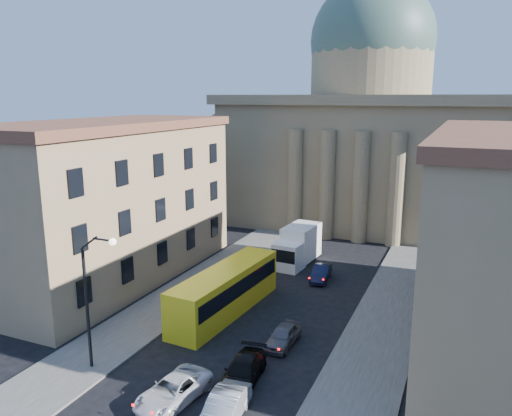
{
  "coord_description": "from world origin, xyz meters",
  "views": [
    {
      "loc": [
        13.39,
        -14.11,
        16.83
      ],
      "look_at": [
        -0.66,
        18.42,
        8.87
      ],
      "focal_mm": 35.0,
      "sensor_mm": 36.0,
      "label": 1
    }
  ],
  "objects_px": {
    "car_right_near": "(224,410)",
    "box_truck": "(297,246)",
    "street_lamp": "(93,291)",
    "city_bus": "(226,289)"
  },
  "relations": [
    {
      "from": "car_right_near",
      "to": "city_bus",
      "type": "distance_m",
      "value": 13.92
    },
    {
      "from": "street_lamp",
      "to": "city_bus",
      "type": "xyz_separation_m",
      "value": [
        3.47,
        10.93,
        -3.38
      ]
    },
    {
      "from": "city_bus",
      "to": "box_truck",
      "type": "distance_m",
      "value": 13.68
    },
    {
      "from": "street_lamp",
      "to": "car_right_near",
      "type": "height_order",
      "value": "street_lamp"
    },
    {
      "from": "street_lamp",
      "to": "car_right_near",
      "type": "distance_m",
      "value": 10.73
    },
    {
      "from": "car_right_near",
      "to": "box_truck",
      "type": "relative_size",
      "value": 0.67
    },
    {
      "from": "city_bus",
      "to": "box_truck",
      "type": "bearing_deg",
      "value": 88.46
    },
    {
      "from": "street_lamp",
      "to": "box_truck",
      "type": "xyz_separation_m",
      "value": [
        4.83,
        24.54,
        -3.5
      ]
    },
    {
      "from": "city_bus",
      "to": "street_lamp",
      "type": "bearing_deg",
      "value": -103.44
    },
    {
      "from": "street_lamp",
      "to": "city_bus",
      "type": "distance_m",
      "value": 11.95
    }
  ]
}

